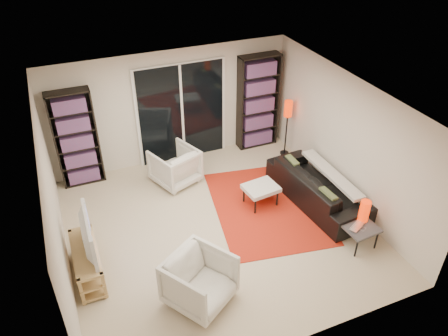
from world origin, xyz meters
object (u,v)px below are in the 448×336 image
(ottoman, at_px, (261,189))
(side_table, at_px, (360,228))
(bookshelf_right, at_px, (258,102))
(armchair_front, at_px, (200,281))
(sofa, at_px, (318,187))
(floor_lamp, at_px, (288,115))
(tv_stand, at_px, (87,262))
(armchair_back, at_px, (175,166))
(bookshelf_left, at_px, (76,139))

(ottoman, bearing_deg, side_table, -58.01)
(bookshelf_right, distance_m, armchair_front, 4.64)
(sofa, height_order, ottoman, sofa)
(ottoman, bearing_deg, armchair_front, -137.10)
(side_table, distance_m, floor_lamp, 3.07)
(tv_stand, xyz_separation_m, side_table, (4.22, -1.03, 0.10))
(sofa, height_order, side_table, sofa)
(bookshelf_right, bearing_deg, tv_stand, -147.88)
(ottoman, bearing_deg, sofa, -18.65)
(armchair_back, xyz_separation_m, ottoman, (1.25, -1.30, -0.02))
(bookshelf_left, distance_m, bookshelf_right, 3.85)
(bookshelf_left, height_order, armchair_back, bookshelf_left)
(sofa, xyz_separation_m, floor_lamp, (0.30, 1.74, 0.63))
(tv_stand, relative_size, armchair_front, 1.36)
(sofa, height_order, armchair_back, armchair_back)
(armchair_front, xyz_separation_m, ottoman, (1.80, 1.68, -0.04))
(bookshelf_left, xyz_separation_m, sofa, (3.95, -2.37, -0.65))
(bookshelf_right, relative_size, ottoman, 3.19)
(side_table, bearing_deg, tv_stand, 166.30)
(sofa, xyz_separation_m, ottoman, (-1.01, 0.34, 0.02))
(floor_lamp, bearing_deg, side_table, -95.81)
(tv_stand, bearing_deg, floor_lamp, 23.54)
(tv_stand, height_order, armchair_front, armchair_front)
(side_table, xyz_separation_m, floor_lamp, (0.31, 3.00, 0.60))
(tv_stand, distance_m, floor_lamp, 4.98)
(bookshelf_left, xyz_separation_m, tv_stand, (-0.28, -2.59, -0.71))
(bookshelf_right, height_order, floor_lamp, bookshelf_right)
(ottoman, bearing_deg, floor_lamp, 47.12)
(sofa, bearing_deg, bookshelf_right, -2.74)
(bookshelf_right, bearing_deg, floor_lamp, -57.85)
(bookshelf_right, height_order, ottoman, bookshelf_right)
(ottoman, xyz_separation_m, side_table, (1.00, -1.60, 0.01))
(tv_stand, relative_size, floor_lamp, 0.92)
(ottoman, distance_m, floor_lamp, 2.01)
(floor_lamp, bearing_deg, armchair_back, -177.72)
(sofa, height_order, armchair_front, armchair_front)
(tv_stand, height_order, side_table, tv_stand)
(bookshelf_left, height_order, armchair_front, bookshelf_left)
(tv_stand, distance_m, armchair_front, 1.80)
(bookshelf_right, relative_size, tv_stand, 1.80)
(tv_stand, bearing_deg, bookshelf_right, 32.12)
(armchair_back, relative_size, floor_lamp, 0.64)
(armchair_front, relative_size, ottoman, 1.30)
(bookshelf_right, relative_size, armchair_front, 2.45)
(bookshelf_left, distance_m, floor_lamp, 4.29)
(tv_stand, relative_size, side_table, 2.08)
(bookshelf_left, xyz_separation_m, floor_lamp, (4.24, -0.62, -0.02))
(tv_stand, xyz_separation_m, ottoman, (3.22, 0.57, 0.08))
(bookshelf_right, xyz_separation_m, floor_lamp, (0.39, -0.62, -0.09))
(armchair_front, bearing_deg, sofa, -7.42)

